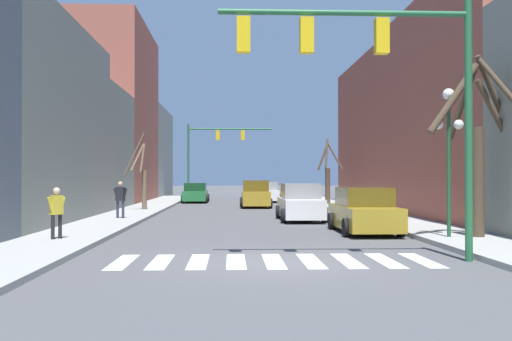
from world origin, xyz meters
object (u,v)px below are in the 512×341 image
at_px(car_parked_left_far, 300,203).
at_px(car_at_intersection, 266,193).
at_px(car_parked_left_mid, 256,195).
at_px(street_lamp_right_corner, 449,132).
at_px(car_driving_toward_lane, 364,212).
at_px(traffic_signal_far, 213,145).
at_px(street_tree_left_far, 328,177).
at_px(pedestrian_crossing_street, 120,196).
at_px(pedestrian_on_left_sidewalk, 56,208).
at_px(street_tree_right_near, 142,178).
at_px(street_tree_left_mid, 478,145).
at_px(car_parked_right_far, 196,193).
at_px(traffic_signal_near, 377,66).

bearing_deg(car_parked_left_far, car_at_intersection, 1.05).
bearing_deg(car_parked_left_mid, street_lamp_right_corner, -166.01).
bearing_deg(car_driving_toward_lane, traffic_signal_far, 11.87).
xyz_separation_m(street_lamp_right_corner, street_tree_left_far, (-0.08, 22.91, -1.41)).
height_order(street_lamp_right_corner, street_tree_left_far, street_lamp_right_corner).
height_order(pedestrian_crossing_street, pedestrian_on_left_sidewalk, pedestrian_crossing_street).
distance_m(street_lamp_right_corner, car_parked_left_mid, 21.64).
bearing_deg(car_parked_left_far, pedestrian_on_left_sidewalk, 137.19).
height_order(car_parked_left_far, car_driving_toward_lane, car_parked_left_far).
relative_size(street_lamp_right_corner, pedestrian_crossing_street, 2.80).
xyz_separation_m(pedestrian_on_left_sidewalk, street_tree_right_near, (0.18, 16.24, 0.88)).
xyz_separation_m(traffic_signal_far, street_tree_left_mid, (9.32, -33.24, -1.74)).
bearing_deg(pedestrian_on_left_sidewalk, car_parked_right_far, -149.35).
distance_m(car_parked_left_mid, car_parked_right_far, 8.93).
distance_m(car_parked_left_far, street_tree_left_far, 14.40).
xyz_separation_m(car_at_intersection, pedestrian_on_left_sidewalk, (-8.09, -29.45, 0.32)).
relative_size(pedestrian_crossing_street, street_tree_left_far, 0.37).
bearing_deg(car_parked_left_mid, pedestrian_crossing_street, 150.92).
bearing_deg(car_parked_left_far, street_lamp_right_corner, -158.06).
height_order(street_lamp_right_corner, car_driving_toward_lane, street_lamp_right_corner).
xyz_separation_m(pedestrian_crossing_street, street_tree_left_mid, (12.77, -8.92, 1.90)).
distance_m(car_at_intersection, pedestrian_on_left_sidewalk, 30.55).
height_order(street_tree_left_far, street_tree_right_near, street_tree_left_far).
height_order(street_lamp_right_corner, pedestrian_crossing_street, street_lamp_right_corner).
bearing_deg(car_parked_right_far, traffic_signal_far, -14.58).
xyz_separation_m(traffic_signal_near, car_parked_right_far, (-6.25, 32.96, -3.95)).
height_order(car_parked_right_far, street_tree_left_far, street_tree_left_far).
xyz_separation_m(traffic_signal_far, car_driving_toward_lane, (6.36, -30.28, -4.01)).
distance_m(car_parked_left_far, car_parked_left_mid, 11.95).
distance_m(street_lamp_right_corner, street_tree_left_far, 22.95).
distance_m(car_parked_left_far, pedestrian_crossing_street, 8.21).
relative_size(traffic_signal_near, street_tree_left_mid, 1.10).
xyz_separation_m(traffic_signal_near, street_tree_left_far, (3.25, 27.24, -2.67)).
bearing_deg(street_tree_right_near, car_parked_left_far, -40.63).
distance_m(street_lamp_right_corner, pedestrian_crossing_street, 14.99).
height_order(car_driving_toward_lane, pedestrian_on_left_sidewalk, pedestrian_on_left_sidewalk).
distance_m(car_at_intersection, street_tree_left_far, 7.62).
distance_m(car_parked_right_far, car_driving_toward_lane, 26.76).
relative_size(car_at_intersection, pedestrian_crossing_street, 2.82).
bearing_deg(car_parked_left_far, street_tree_left_mid, -153.11).
relative_size(street_lamp_right_corner, car_parked_left_far, 1.01).
bearing_deg(car_driving_toward_lane, pedestrian_crossing_street, 58.74).
xyz_separation_m(traffic_signal_far, car_at_intersection, (4.38, -3.92, -4.02)).
xyz_separation_m(car_parked_right_far, pedestrian_crossing_street, (-2.25, -19.72, 0.41)).
xyz_separation_m(car_parked_right_far, street_tree_right_near, (-2.33, -12.53, 1.22)).
distance_m(traffic_signal_near, car_parked_left_far, 13.88).
bearing_deg(street_tree_left_far, street_lamp_right_corner, -89.80).
xyz_separation_m(car_parked_right_far, street_tree_left_far, (9.50, -5.73, 1.28)).
bearing_deg(pedestrian_crossing_street, traffic_signal_far, 102.31).
height_order(traffic_signal_near, car_parked_left_far, traffic_signal_near).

